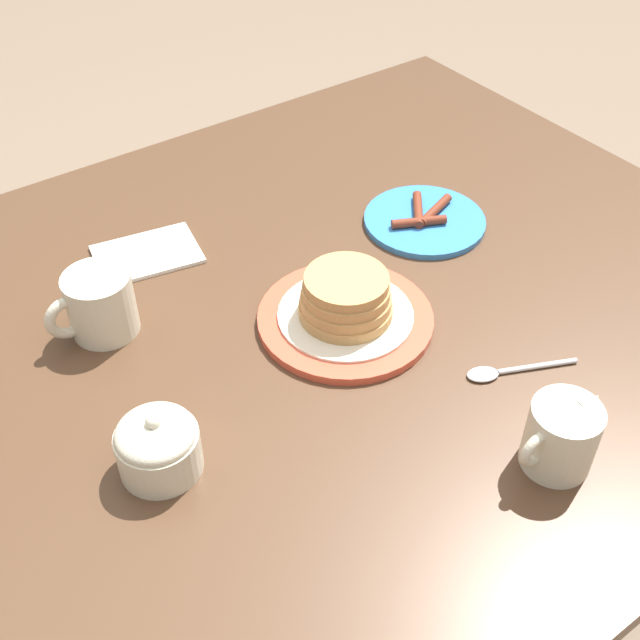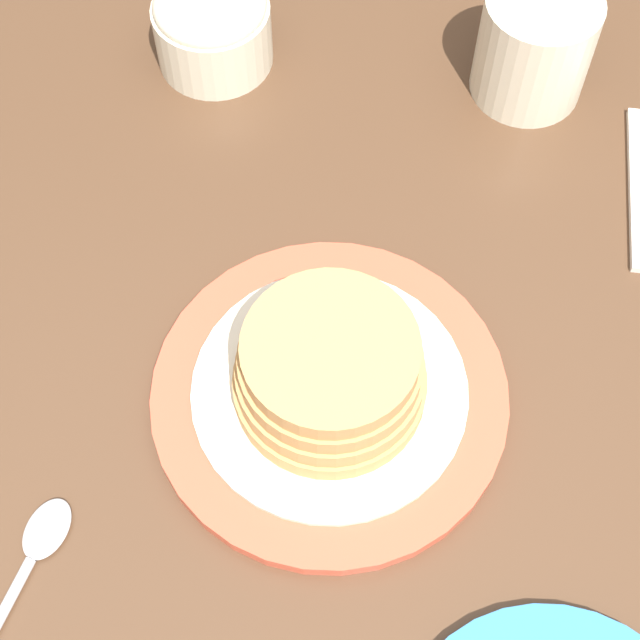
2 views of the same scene
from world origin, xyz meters
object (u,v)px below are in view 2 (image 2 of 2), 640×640
at_px(spoon, 26,568).
at_px(coffee_mug, 534,42).
at_px(sugar_bowl, 212,24).
at_px(pancake_plate, 330,385).

bearing_deg(spoon, coffee_mug, -44.36).
bearing_deg(coffee_mug, sugar_bowl, 80.43).
relative_size(coffee_mug, sugar_bowl, 1.29).
height_order(pancake_plate, coffee_mug, coffee_mug).
xyz_separation_m(pancake_plate, spoon, (-0.10, 0.19, -0.02)).
distance_m(pancake_plate, spoon, 0.22).
bearing_deg(spoon, sugar_bowl, -15.84).
bearing_deg(sugar_bowl, pancake_plate, -166.82).
height_order(coffee_mug, spoon, coffee_mug).
relative_size(sugar_bowl, spoon, 0.67).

